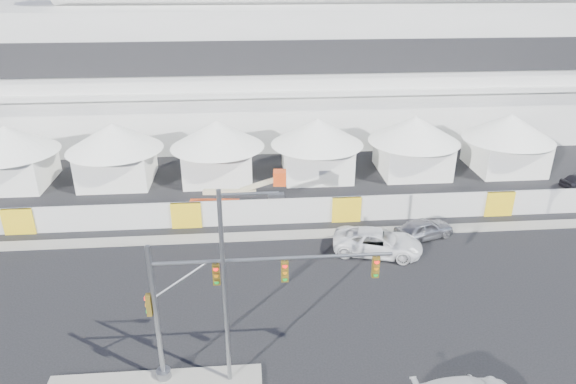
{
  "coord_description": "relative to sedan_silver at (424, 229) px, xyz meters",
  "views": [
    {
      "loc": [
        -1.28,
        -20.01,
        18.1
      ],
      "look_at": [
        1.19,
        10.0,
        4.6
      ],
      "focal_mm": 32.0,
      "sensor_mm": 36.0,
      "label": 1
    }
  ],
  "objects": [
    {
      "name": "stadium",
      "position": [
        -2.33,
        30.12,
        8.7
      ],
      "size": [
        80.0,
        24.8,
        21.98
      ],
      "color": "silver",
      "rests_on": "ground"
    },
    {
      "name": "far_curb",
      "position": [
        8.97,
        1.12,
        -0.69
      ],
      "size": [
        80.0,
        1.2,
        0.12
      ],
      "primitive_type": "cube",
      "color": "gray",
      "rests_on": "ground"
    },
    {
      "name": "sedan_silver",
      "position": [
        0.0,
        0.0,
        0.0
      ],
      "size": [
        3.15,
        4.75,
        1.5
      ],
      "primitive_type": "imported",
      "rotation": [
        0.0,
        0.0,
        1.91
      ],
      "color": "#A6A6AA",
      "rests_on": "ground"
    },
    {
      "name": "hoarding_fence",
      "position": [
        -5.03,
        3.12,
        0.25
      ],
      "size": [
        70.0,
        0.25,
        2.0
      ],
      "primitive_type": "cube",
      "color": "silver",
      "rests_on": "ground"
    },
    {
      "name": "tent_row",
      "position": [
        -10.53,
        12.62,
        2.4
      ],
      "size": [
        53.4,
        8.4,
        5.4
      ],
      "color": "white",
      "rests_on": "ground"
    },
    {
      "name": "pickup_curb",
      "position": [
        -3.77,
        -1.75,
        0.08
      ],
      "size": [
        4.3,
        6.5,
        1.66
      ],
      "primitive_type": "imported",
      "rotation": [
        0.0,
        0.0,
        1.29
      ],
      "color": "white",
      "rests_on": "ground"
    },
    {
      "name": "traffic_mast",
      "position": [
        -14.3,
        -12.38,
        3.45
      ],
      "size": [
        10.86,
        0.7,
        7.15
      ],
      "color": "slate",
      "rests_on": "median_island"
    },
    {
      "name": "boom_lift",
      "position": [
        -14.38,
        4.59,
        0.28
      ],
      "size": [
        7.62,
        2.03,
        3.84
      ],
      "rotation": [
        0.0,
        0.0,
        -0.08
      ],
      "color": "#E54615",
      "rests_on": "ground"
    },
    {
      "name": "ground",
      "position": [
        -11.03,
        -11.38,
        -0.75
      ],
      "size": [
        160.0,
        160.0,
        0.0
      ],
      "primitive_type": "plane",
      "color": "black",
      "rests_on": "ground"
    },
    {
      "name": "streetlight_median",
      "position": [
        -13.28,
        -12.74,
        5.0
      ],
      "size": [
        2.7,
        0.27,
        9.76
      ],
      "color": "gray",
      "rests_on": "median_island"
    }
  ]
}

